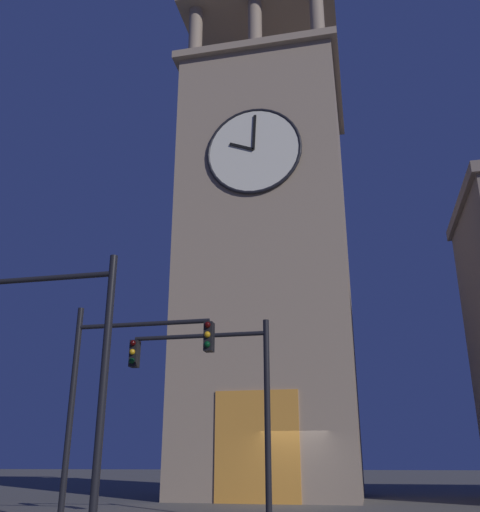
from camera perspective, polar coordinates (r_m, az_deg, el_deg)
ground_plane at (r=21.37m, az=5.56°, el=-23.85°), size 200.00×200.00×0.00m
clocktower at (r=27.62m, az=3.09°, el=-0.57°), size 8.02×8.79×26.76m
traffic_signal_near at (r=15.48m, az=-2.37°, el=-12.54°), size 3.96×0.41×5.06m
traffic_signal_mid at (r=15.15m, az=-12.09°, el=-11.56°), size 3.84×0.41×5.37m
traffic_signal_far at (r=12.22m, az=-17.71°, el=-8.55°), size 3.20×0.41×5.53m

